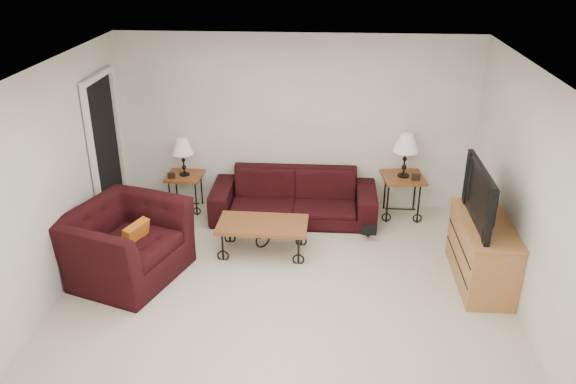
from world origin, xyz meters
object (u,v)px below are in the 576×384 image
object	(u,v)px
side_table_left	(186,192)
television	(489,195)
sofa	(294,196)
lamp_right	(405,156)
tv_stand	(482,252)
backpack	(369,224)
side_table_right	(401,196)
armchair	(125,243)
coffee_table	(263,238)
lamp_left	(183,157)

from	to	relation	value
side_table_left	television	xyz separation A→B (m)	(3.80, -1.64, 0.82)
sofa	side_table_left	world-z (taller)	sofa
lamp_right	tv_stand	world-z (taller)	lamp_right
lamp_right	backpack	distance (m)	1.11
side_table_right	armchair	xyz separation A→B (m)	(-3.38, -1.80, 0.12)
lamp_right	backpack	size ratio (longest dim) A/B	1.57
tv_stand	coffee_table	bearing A→B (deg)	169.73
side_table_right	lamp_left	xyz separation A→B (m)	(-3.09, 0.00, 0.50)
sofa	coffee_table	world-z (taller)	sofa
coffee_table	armchair	size ratio (longest dim) A/B	0.86
sofa	backpack	bearing A→B (deg)	-26.02
side_table_left	television	size ratio (longest dim) A/B	0.47
coffee_table	armchair	xyz separation A→B (m)	(-1.53, -0.63, 0.21)
lamp_right	television	xyz separation A→B (m)	(0.71, -1.64, 0.17)
lamp_left	coffee_table	distance (m)	1.81
side_table_left	side_table_right	distance (m)	3.09
sofa	backpack	xyz separation A→B (m)	(1.02, -0.50, -0.14)
sofa	tv_stand	distance (m)	2.67
lamp_left	armchair	size ratio (longest dim) A/B	0.42
lamp_left	lamp_right	world-z (taller)	lamp_right
lamp_left	television	size ratio (longest dim) A/B	0.47
television	backpack	world-z (taller)	television
lamp_left	backpack	distance (m)	2.76
sofa	coffee_table	distance (m)	1.05
armchair	television	size ratio (longest dim) A/B	1.14
sofa	tv_stand	xyz separation A→B (m)	(2.24, -1.46, 0.05)
side_table_left	lamp_left	bearing A→B (deg)	0.00
coffee_table	tv_stand	world-z (taller)	tv_stand
coffee_table	television	size ratio (longest dim) A/B	0.98
lamp_left	side_table_right	bearing A→B (deg)	0.00
lamp_left	television	distance (m)	4.15
side_table_right	coffee_table	distance (m)	2.18
side_table_right	armchair	distance (m)	3.83
sofa	side_table_left	xyz separation A→B (m)	(-1.58, 0.18, -0.06)
armchair	television	distance (m)	4.14
side_table_left	lamp_right	size ratio (longest dim) A/B	0.88
armchair	television	world-z (taller)	television
side_table_right	coffee_table	world-z (taller)	side_table_right
lamp_left	lamp_right	distance (m)	3.09
armchair	television	bearing A→B (deg)	-68.57
lamp_right	television	bearing A→B (deg)	-66.58
sofa	backpack	world-z (taller)	sofa
sofa	side_table_left	bearing A→B (deg)	173.49
side_table_right	lamp_right	distance (m)	0.61
side_table_right	lamp_left	distance (m)	3.13
tv_stand	armchair	bearing A→B (deg)	-177.74
coffee_table	tv_stand	bearing A→B (deg)	-10.27
side_table_right	side_table_left	bearing A→B (deg)	180.00
lamp_left	coffee_table	size ratio (longest dim) A/B	0.49
side_table_right	lamp_left	size ratio (longest dim) A/B	1.13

